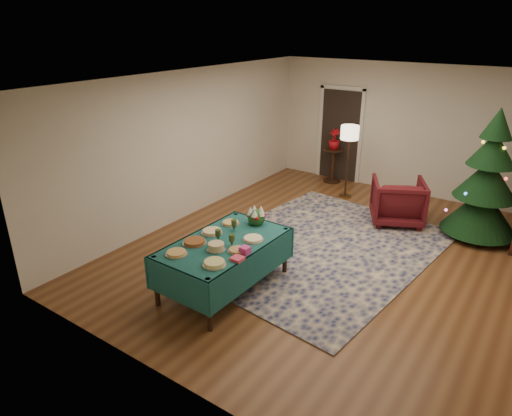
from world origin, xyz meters
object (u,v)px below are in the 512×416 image
Objects in this scene: buffet_table at (224,251)px; floor_lamp at (350,137)px; christmas_tree at (487,182)px; gift_box at (245,250)px; side_table at (333,166)px; armchair at (398,199)px; potted_plant at (334,143)px.

floor_lamp is (-0.12, 4.25, 0.71)m from buffet_table.
gift_box is at bearing -118.51° from christmas_tree.
gift_box is 0.15× the size of side_table.
floor_lamp is 2.73m from christmas_tree.
floor_lamp is 1.96× the size of side_table.
armchair is at bearing -170.57° from christmas_tree.
side_table reaches higher than buffet_table.
buffet_table is 1.23× the size of floor_lamp.
buffet_table is 5.06m from potted_plant.
potted_plant is at bearing 99.02° from buffet_table.
potted_plant is (-0.67, 0.74, -0.39)m from floor_lamp.
gift_box is at bearing -14.23° from buffet_table.
armchair is at bearing -27.09° from floor_lamp.
armchair is (1.20, 3.57, -0.12)m from buffet_table.
floor_lamp is 1.07m from potted_plant.
potted_plant is at bearing -61.87° from armchair.
floor_lamp reaches higher than armchair.
christmas_tree is at bearing -19.65° from potted_plant.
floor_lamp is at bearing -53.49° from armchair.
christmas_tree is at bearing 56.08° from buffet_table.
potted_plant is (0.00, -0.00, 0.53)m from side_table.
floor_lamp is (-0.55, 4.36, 0.52)m from gift_box.
christmas_tree reaches higher than armchair.
christmas_tree reaches higher than potted_plant.
armchair reaches higher than buffet_table.
floor_lamp is 3.35× the size of potted_plant.
buffet_table is 4.31m from floor_lamp.
potted_plant is 3.55m from christmas_tree.
gift_box is at bearing 51.83° from armchair.
christmas_tree is (3.35, -1.19, 0.10)m from potted_plant.
buffet_table is 4.59m from christmas_tree.
buffet_table is at bearing 165.77° from gift_box.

